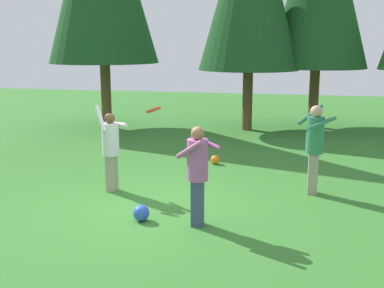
% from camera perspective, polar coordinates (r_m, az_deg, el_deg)
% --- Properties ---
extents(ground_plane, '(40.00, 40.00, 0.00)m').
position_cam_1_polar(ground_plane, '(8.48, -4.70, -8.04)').
color(ground_plane, '#387A2D').
extents(person_thrower, '(0.66, 0.67, 1.76)m').
position_cam_1_polar(person_thrower, '(9.38, -9.96, -0.15)').
color(person_thrower, gray).
rests_on(person_thrower, ground_plane).
extents(person_catcher, '(0.71, 0.68, 1.66)m').
position_cam_1_polar(person_catcher, '(7.46, 0.69, -2.96)').
color(person_catcher, '#38476B').
rests_on(person_catcher, ground_plane).
extents(person_bystander, '(0.75, 0.71, 1.77)m').
position_cam_1_polar(person_bystander, '(9.36, 14.84, 0.28)').
color(person_bystander, gray).
rests_on(person_bystander, ground_plane).
extents(frisbee, '(0.34, 0.34, 0.13)m').
position_cam_1_polar(frisbee, '(7.90, -4.76, 4.20)').
color(frisbee, red).
extents(ball_orange, '(0.22, 0.22, 0.22)m').
position_cam_1_polar(ball_orange, '(11.51, 2.85, -1.94)').
color(ball_orange, orange).
rests_on(ball_orange, ground_plane).
extents(ball_blue, '(0.28, 0.28, 0.28)m').
position_cam_1_polar(ball_blue, '(7.94, -6.26, -8.43)').
color(ball_blue, blue).
rests_on(ball_blue, ground_plane).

